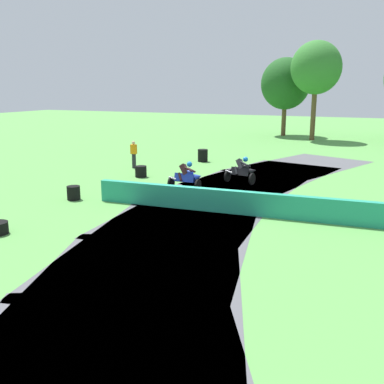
{
  "coord_description": "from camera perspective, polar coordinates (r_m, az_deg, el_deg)",
  "views": [
    {
      "loc": [
        6.65,
        -15.73,
        4.76
      ],
      "look_at": [
        0.09,
        -0.78,
        0.9
      ],
      "focal_mm": 41.74,
      "sensor_mm": 36.0,
      "label": 1
    }
  ],
  "objects": [
    {
      "name": "tree_far_left",
      "position": [
        45.71,
        11.85,
        13.37
      ],
      "size": [
        4.75,
        4.75,
        7.55
      ],
      "color": "brown",
      "rests_on": "ground"
    },
    {
      "name": "tire_stack_mid_b",
      "position": [
        19.89,
        -14.89,
        -0.11
      ],
      "size": [
        0.56,
        0.56,
        0.6
      ],
      "color": "black",
      "rests_on": "ground"
    },
    {
      "name": "ground_plane",
      "position": [
        17.73,
        0.74,
        -2.27
      ],
      "size": [
        120.0,
        120.0,
        0.0
      ],
      "primitive_type": "plane",
      "color": "#569947"
    },
    {
      "name": "tree_mid_rise",
      "position": [
        42.38,
        15.58,
        15.01
      ],
      "size": [
        4.45,
        4.45,
        8.75
      ],
      "color": "brown",
      "rests_on": "ground"
    },
    {
      "name": "tire_stack_near",
      "position": [
        29.12,
        1.39,
        4.68
      ],
      "size": [
        0.64,
        0.64,
        0.8
      ],
      "color": "black",
      "rests_on": "ground"
    },
    {
      "name": "safety_barrier",
      "position": [
        16.63,
        20.25,
        -2.55
      ],
      "size": [
        20.41,
        1.4,
        0.9
      ],
      "primitive_type": "cube",
      "rotation": [
        0.0,
        0.0,
        -1.52
      ],
      "color": "#239375",
      "rests_on": "ground"
    },
    {
      "name": "motorcycle_lead_black",
      "position": [
        22.68,
        6.43,
        2.72
      ],
      "size": [
        1.71,
        1.02,
        1.42
      ],
      "color": "black",
      "rests_on": "ground"
    },
    {
      "name": "track_asphalt",
      "position": [
        17.38,
        4.34,
        -2.61
      ],
      "size": [
        10.52,
        34.0,
        0.01
      ],
      "color": "#515156",
      "rests_on": "ground"
    },
    {
      "name": "track_marshal",
      "position": [
        26.92,
        -7.45,
        4.77
      ],
      "size": [
        0.34,
        0.24,
        1.63
      ],
      "color": "#232328",
      "rests_on": "ground"
    },
    {
      "name": "tire_stack_mid_a",
      "position": [
        24.26,
        -6.55,
        2.62
      ],
      "size": [
        0.62,
        0.62,
        0.6
      ],
      "color": "black",
      "rests_on": "ground"
    },
    {
      "name": "motorcycle_chase_blue",
      "position": [
        20.98,
        -0.69,
        1.98
      ],
      "size": [
        1.69,
        0.84,
        1.43
      ],
      "color": "black",
      "rests_on": "ground"
    }
  ]
}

